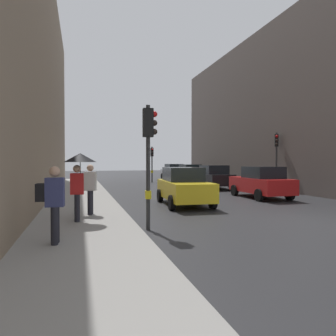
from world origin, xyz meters
TOP-DOWN VIEW (x-y plane):
  - ground_plane at (0.00, 0.00)m, footprint 120.00×120.00m
  - sidewalk_kerb at (-7.29, 6.00)m, footprint 3.10×40.00m
  - traffic_light_mid_street at (5.43, 9.23)m, footprint 0.37×0.44m
  - traffic_light_near_left at (-5.42, 0.36)m, footprint 0.44×0.26m
  - traffic_light_far_median at (-0.64, 20.25)m, footprint 0.25×0.43m
  - car_dark_suv at (2.24, 12.49)m, footprint 2.12×4.25m
  - car_red_sedan at (2.33, 6.32)m, footprint 2.13×4.26m
  - car_green_estate at (2.86, 19.28)m, footprint 2.16×4.27m
  - car_yellow_taxi at (-2.72, 4.94)m, footprint 2.26×4.32m
  - car_silver_hatchback at (2.92, 24.75)m, footprint 2.10×4.24m
  - pedestrian_with_umbrella at (-7.41, 1.48)m, footprint 1.00×1.00m
  - pedestrian_with_black_backpack at (-7.08, 2.65)m, footprint 0.65×0.40m
  - pedestrian_with_grey_backpack at (-7.98, -1.08)m, footprint 0.62×0.36m

SIDE VIEW (x-z plane):
  - ground_plane at x=0.00m, z-range 0.00..0.00m
  - sidewalk_kerb at x=-7.29m, z-range 0.00..0.16m
  - car_dark_suv at x=2.24m, z-range 0.00..1.76m
  - car_red_sedan at x=2.33m, z-range 0.00..1.76m
  - car_green_estate at x=2.86m, z-range 0.00..1.76m
  - car_yellow_taxi at x=-2.72m, z-range 0.00..1.76m
  - car_silver_hatchback at x=2.92m, z-range 0.00..1.76m
  - pedestrian_with_black_backpack at x=-7.08m, z-range 0.28..2.05m
  - pedestrian_with_grey_backpack at x=-7.98m, z-range 0.28..2.05m
  - pedestrian_with_umbrella at x=-7.41m, z-range 0.77..2.91m
  - traffic_light_far_median at x=-0.64m, z-range 0.66..4.14m
  - traffic_light_near_left at x=-5.42m, z-range 0.70..4.41m
  - traffic_light_mid_street at x=5.43m, z-range 0.75..4.75m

